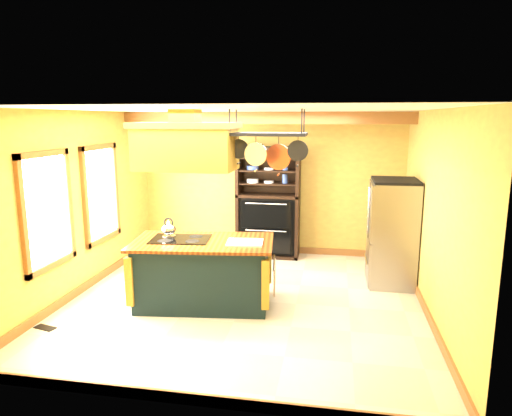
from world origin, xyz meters
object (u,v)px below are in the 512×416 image
(kitchen_island, at_px, (203,272))
(range_hood, at_px, (186,145))
(pot_rack, at_px, (268,141))
(hutch, at_px, (268,213))
(refrigerator, at_px, (392,235))

(kitchen_island, bearing_deg, range_hood, 173.61)
(pot_rack, distance_m, hutch, 2.91)
(pot_rack, distance_m, refrigerator, 2.66)
(pot_rack, height_order, refrigerator, pot_rack)
(pot_rack, relative_size, hutch, 0.52)
(pot_rack, bearing_deg, kitchen_island, -179.85)
(range_hood, distance_m, refrigerator, 3.47)
(hutch, bearing_deg, kitchen_island, -102.61)
(range_hood, relative_size, pot_rack, 1.30)
(kitchen_island, bearing_deg, hutch, 70.85)
(kitchen_island, xyz_separation_m, range_hood, (-0.20, -0.00, 1.77))
(range_hood, xyz_separation_m, hutch, (0.75, 2.48, -1.42))
(refrigerator, bearing_deg, range_hood, -155.70)
(refrigerator, xyz_separation_m, hutch, (-2.12, 1.18, 0.03))
(kitchen_island, relative_size, range_hood, 1.48)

